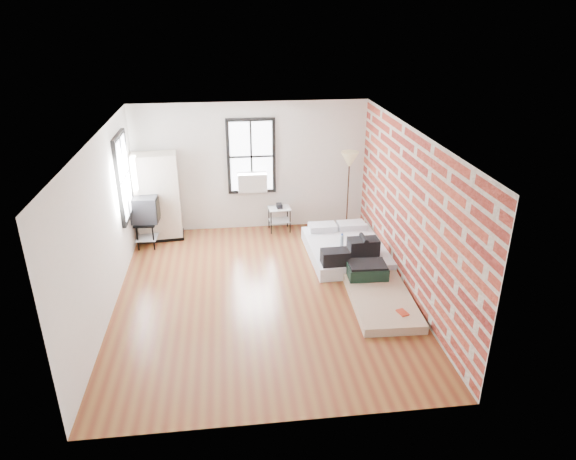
{
  "coord_description": "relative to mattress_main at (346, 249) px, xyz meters",
  "views": [
    {
      "loc": [
        -0.5,
        -7.71,
        4.63
      ],
      "look_at": [
        0.47,
        0.3,
        1.07
      ],
      "focal_mm": 32.0,
      "sensor_mm": 36.0,
      "label": 1
    }
  ],
  "objects": [
    {
      "name": "wardrobe",
      "position": [
        -3.75,
        1.39,
        0.75
      ],
      "size": [
        0.98,
        0.62,
        1.86
      ],
      "rotation": [
        0.0,
        0.0,
        0.08
      ],
      "color": "black",
      "rests_on": "ground"
    },
    {
      "name": "floor_lamp",
      "position": [
        0.33,
        1.39,
        1.34
      ],
      "size": [
        0.38,
        0.38,
        1.76
      ],
      "color": "black",
      "rests_on": "ground"
    },
    {
      "name": "mattress_main",
      "position": [
        0.0,
        0.0,
        0.0
      ],
      "size": [
        1.51,
        2.01,
        0.63
      ],
      "rotation": [
        0.0,
        0.0,
        0.03
      ],
      "color": "white",
      "rests_on": "ground"
    },
    {
      "name": "tv_stand",
      "position": [
        -3.96,
        1.1,
        0.6
      ],
      "size": [
        0.58,
        0.8,
        1.08
      ],
      "rotation": [
        0.0,
        0.0,
        -0.07
      ],
      "color": "black",
      "rests_on": "ground"
    },
    {
      "name": "ground",
      "position": [
        -1.75,
        -1.26,
        -0.17
      ],
      "size": [
        6.0,
        6.0,
        0.0
      ],
      "primitive_type": "plane",
      "color": "brown",
      "rests_on": "ground"
    },
    {
      "name": "mattress_bare",
      "position": [
        0.19,
        -1.63,
        -0.05
      ],
      "size": [
        1.06,
        1.92,
        0.41
      ],
      "rotation": [
        0.0,
        0.0,
        -0.04
      ],
      "color": "tan",
      "rests_on": "ground"
    },
    {
      "name": "room_shell",
      "position": [
        -1.51,
        -0.9,
        1.56
      ],
      "size": [
        5.02,
        6.02,
        2.8
      ],
      "color": "silver",
      "rests_on": "ground"
    },
    {
      "name": "side_table",
      "position": [
        -1.17,
        1.46,
        0.25
      ],
      "size": [
        0.5,
        0.41,
        0.63
      ],
      "rotation": [
        0.0,
        0.0,
        0.06
      ],
      "color": "black",
      "rests_on": "ground"
    }
  ]
}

